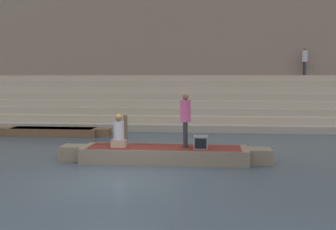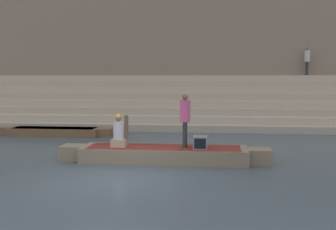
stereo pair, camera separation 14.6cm
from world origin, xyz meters
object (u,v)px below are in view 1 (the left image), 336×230
object	(u,v)px
moored_boat_shore	(53,131)
tv_set	(201,142)
mooring_post	(125,127)
person_standing	(185,117)
person_rowing	(119,134)
rowboat_main	(164,154)
person_on_steps	(305,59)

from	to	relation	value
moored_boat_shore	tv_set	bearing A→B (deg)	-40.34
mooring_post	person_standing	bearing A→B (deg)	-57.07
person_rowing	moored_boat_shore	size ratio (longest dim) A/B	0.20
rowboat_main	person_on_steps	size ratio (longest dim) A/B	3.97
person_standing	person_on_steps	world-z (taller)	person_on_steps
person_standing	mooring_post	xyz separation A→B (m)	(-2.81, 4.34, -0.92)
rowboat_main	person_rowing	bearing A→B (deg)	-172.98
rowboat_main	moored_boat_shore	distance (m)	7.59
person_standing	tv_set	xyz separation A→B (m)	(0.48, -0.22, -0.77)
person_rowing	person_on_steps	xyz separation A→B (m)	(8.64, 12.52, 2.86)
person_standing	mooring_post	bearing A→B (deg)	117.15
rowboat_main	mooring_post	size ratio (longest dim) A/B	6.46
mooring_post	person_on_steps	xyz separation A→B (m)	(9.36, 8.01, 3.23)
tv_set	person_on_steps	xyz separation A→B (m)	(6.07, 12.57, 3.08)
person_on_steps	person_rowing	bearing A→B (deg)	0.92
moored_boat_shore	mooring_post	bearing A→B (deg)	-13.62
moored_boat_shore	person_on_steps	size ratio (longest dim) A/B	3.17
rowboat_main	person_rowing	world-z (taller)	person_rowing
moored_boat_shore	mooring_post	distance (m)	3.58
mooring_post	tv_set	bearing A→B (deg)	-54.13
mooring_post	rowboat_main	bearing A→B (deg)	-63.89
rowboat_main	mooring_post	distance (m)	4.90
moored_boat_shore	person_on_steps	world-z (taller)	person_on_steps
rowboat_main	mooring_post	bearing A→B (deg)	118.58
person_standing	person_on_steps	distance (m)	14.18
person_rowing	rowboat_main	bearing A→B (deg)	17.42
rowboat_main	tv_set	distance (m)	1.23
person_rowing	moored_boat_shore	distance (m)	6.72
tv_set	person_on_steps	bearing A→B (deg)	58.31
tv_set	mooring_post	bearing A→B (deg)	119.95
moored_boat_shore	mooring_post	world-z (taller)	mooring_post
person_rowing	mooring_post	world-z (taller)	person_rowing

